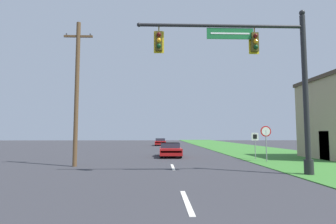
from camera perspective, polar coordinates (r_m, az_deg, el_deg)
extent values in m
cube|color=#38752D|center=(33.80, 17.87, -7.89)|extent=(10.00, 110.00, 0.04)
cube|color=silver|center=(8.08, 4.08, -18.89)|extent=(0.16, 2.80, 0.01)
cube|color=silver|center=(15.94, 1.06, -11.90)|extent=(0.16, 2.80, 0.01)
cube|color=silver|center=(23.89, 0.08, -9.53)|extent=(0.16, 2.80, 0.01)
cube|color=silver|center=(31.87, -0.40, -8.34)|extent=(0.16, 2.80, 0.01)
cube|color=silver|center=(39.85, -0.69, -7.63)|extent=(0.16, 2.80, 0.01)
cube|color=black|center=(22.93, 30.95, -6.31)|extent=(0.10, 1.20, 2.20)
cylinder|color=#232326|center=(14.55, 28.32, -10.49)|extent=(0.44, 0.44, 0.70)
cylinder|color=#232326|center=(14.61, 27.76, 3.71)|extent=(0.26, 0.26, 7.91)
sphere|color=#232326|center=(15.71, 27.15, 18.66)|extent=(0.28, 0.28, 0.28)
cylinder|color=#232326|center=(14.00, 11.59, 17.89)|extent=(8.23, 0.16, 0.16)
sphere|color=#232326|center=(13.69, -6.35, 18.35)|extent=(0.21, 0.21, 0.21)
cube|color=#196B33|center=(13.95, 13.33, 16.26)|extent=(2.32, 0.06, 0.55)
cube|color=white|center=(13.92, 13.37, 16.31)|extent=(1.95, 0.01, 0.08)
cylinder|color=#4C4214|center=(13.59, -2.00, 17.71)|extent=(0.06, 0.06, 0.35)
cube|color=yellow|center=(13.48, -2.00, 14.94)|extent=(0.50, 0.03, 1.11)
cube|color=#4C4214|center=(13.35, -2.00, 15.14)|extent=(0.34, 0.24, 0.95)
sphere|color=#4C0F0C|center=(13.32, -2.00, 16.49)|extent=(0.22, 0.22, 0.22)
sphere|color=orange|center=(13.22, -2.01, 15.34)|extent=(0.22, 0.22, 0.22)
sphere|color=#0F3D19|center=(13.12, -2.01, 14.17)|extent=(0.22, 0.22, 0.22)
cylinder|color=#4C4214|center=(14.38, 18.27, 16.65)|extent=(0.06, 0.06, 0.35)
cube|color=yellow|center=(14.28, 18.15, 14.03)|extent=(0.50, 0.03, 1.11)
cube|color=#4C4214|center=(14.16, 18.35, 14.20)|extent=(0.34, 0.24, 0.95)
sphere|color=#4C0F0C|center=(14.13, 18.52, 15.47)|extent=(0.22, 0.22, 0.22)
sphere|color=orange|center=(14.04, 18.55, 14.37)|extent=(0.22, 0.22, 0.22)
sphere|color=#0F3D19|center=(13.95, 18.58, 13.27)|extent=(0.22, 0.22, 0.22)
cylinder|color=black|center=(24.57, 2.22, -8.66)|extent=(0.22, 0.64, 0.64)
cylinder|color=black|center=(24.51, -1.55, -8.67)|extent=(0.22, 0.64, 0.64)
cylinder|color=black|center=(21.70, 2.75, -9.17)|extent=(0.22, 0.64, 0.64)
cylinder|color=black|center=(21.64, -1.53, -9.19)|extent=(0.22, 0.64, 0.64)
cube|color=#AD1414|center=(23.08, 0.47, -8.47)|extent=(1.83, 4.29, 0.55)
cube|color=#283342|center=(23.16, 0.46, -7.25)|extent=(1.60, 1.80, 0.42)
cube|color=#AD1414|center=(23.15, 0.45, -6.81)|extent=(1.57, 1.77, 0.06)
cube|color=#B71414|center=(20.97, 0.69, -8.67)|extent=(1.67, 0.06, 0.14)
cylinder|color=black|center=(47.01, -0.71, -6.82)|extent=(0.22, 0.64, 0.64)
cylinder|color=black|center=(47.00, -2.68, -6.81)|extent=(0.22, 0.64, 0.64)
cylinder|color=black|center=(43.81, -0.63, -6.96)|extent=(0.22, 0.64, 0.64)
cylinder|color=black|center=(43.80, -2.74, -6.96)|extent=(0.22, 0.64, 0.64)
cube|color=#AD1414|center=(45.39, -1.69, -6.66)|extent=(1.82, 4.60, 0.55)
cube|color=#283342|center=(45.49, -1.69, -6.05)|extent=(1.60, 1.93, 0.42)
cube|color=#AD1414|center=(45.49, -1.69, -5.82)|extent=(1.57, 1.89, 0.06)
cube|color=#B71414|center=(43.12, -1.68, -6.68)|extent=(1.67, 0.06, 0.14)
cylinder|color=gray|center=(20.03, 20.60, -6.89)|extent=(0.07, 0.07, 2.20)
cylinder|color=red|center=(20.02, 20.51, -3.96)|extent=(0.76, 0.04, 0.76)
cylinder|color=white|center=(20.00, 20.54, -3.96)|extent=(0.61, 0.01, 0.61)
cylinder|color=gray|center=(21.50, 18.44, -7.05)|extent=(0.06, 0.06, 2.00)
cube|color=white|center=(21.48, 18.39, -5.10)|extent=(0.55, 0.04, 0.60)
cube|color=black|center=(21.46, 18.41, -5.10)|extent=(0.31, 0.01, 0.34)
cylinder|color=brown|center=(17.31, -19.26, 3.95)|extent=(0.26, 0.26, 9.06)
cube|color=brown|center=(18.20, -18.93, 15.32)|extent=(1.80, 0.12, 0.12)
cylinder|color=#333338|center=(18.47, -21.23, 15.48)|extent=(0.08, 0.08, 0.12)
cylinder|color=#333338|center=(18.04, -16.56, 15.84)|extent=(0.08, 0.08, 0.12)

